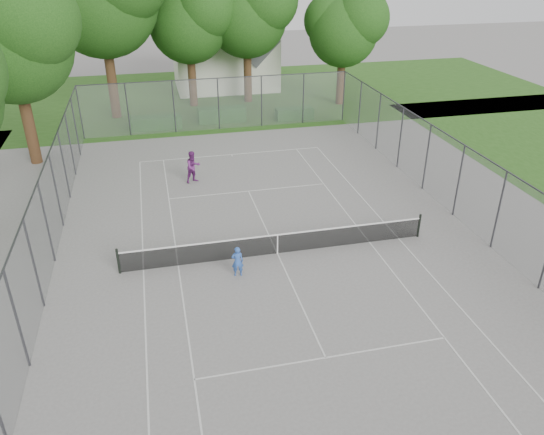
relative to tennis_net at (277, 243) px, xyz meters
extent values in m
plane|color=slate|center=(0.00, 0.00, -0.51)|extent=(120.00, 120.00, 0.00)
cube|color=#254E16|center=(0.00, 26.00, -0.51)|extent=(60.00, 20.00, 0.00)
cube|color=beige|center=(0.00, 11.88, -0.50)|extent=(10.97, 0.06, 0.01)
cube|color=beige|center=(-5.49, 0.00, -0.50)|extent=(0.06, 23.77, 0.01)
cube|color=beige|center=(5.49, 0.00, -0.50)|extent=(0.06, 23.77, 0.01)
cube|color=beige|center=(-4.12, 0.00, -0.50)|extent=(0.06, 23.77, 0.01)
cube|color=beige|center=(4.12, 0.00, -0.50)|extent=(0.06, 23.77, 0.01)
cube|color=beige|center=(0.00, -6.40, -0.50)|extent=(8.23, 0.06, 0.01)
cube|color=beige|center=(0.00, 6.40, -0.50)|extent=(8.23, 0.06, 0.01)
cube|color=beige|center=(0.00, 0.00, -0.50)|extent=(0.06, 12.80, 0.01)
cube|color=beige|center=(0.00, 11.73, -0.50)|extent=(0.06, 0.30, 0.01)
cylinder|color=black|center=(-6.39, 0.00, 0.04)|extent=(0.10, 0.10, 1.10)
cylinder|color=black|center=(6.39, 0.00, 0.04)|extent=(0.10, 0.10, 1.10)
cube|color=black|center=(0.00, 0.00, -0.06)|extent=(12.67, 0.01, 0.86)
cube|color=silver|center=(0.00, 0.00, 0.40)|extent=(12.77, 0.03, 0.06)
cube|color=silver|center=(0.00, 0.00, -0.07)|extent=(0.05, 0.02, 0.88)
cylinder|color=#38383D|center=(-9.00, 17.00, 1.24)|extent=(0.08, 0.08, 3.50)
cylinder|color=#38383D|center=(9.00, 17.00, 1.24)|extent=(0.08, 0.08, 3.50)
cube|color=slate|center=(0.00, 17.00, 1.24)|extent=(18.00, 0.02, 3.50)
cube|color=slate|center=(-9.00, 0.00, 1.24)|extent=(0.02, 34.00, 3.50)
cube|color=slate|center=(9.00, 0.00, 1.24)|extent=(0.02, 34.00, 3.50)
cube|color=#38383D|center=(0.00, 17.00, 2.99)|extent=(18.00, 0.05, 0.05)
cube|color=#38383D|center=(-9.00, 0.00, 2.99)|extent=(0.05, 34.00, 0.05)
cube|color=#38383D|center=(9.00, 0.00, 2.99)|extent=(0.05, 34.00, 0.05)
cylinder|color=#3E2616|center=(-7.03, 21.53, 2.19)|extent=(0.68, 0.68, 5.40)
sphere|color=#173D10|center=(-7.03, 21.53, 7.58)|extent=(7.68, 7.68, 7.68)
cylinder|color=#3E2616|center=(-1.13, 23.37, 1.55)|extent=(0.62, 0.62, 4.13)
sphere|color=#173D10|center=(-1.13, 23.37, 5.67)|extent=(5.87, 5.87, 5.87)
sphere|color=#173D10|center=(0.04, 22.49, 6.84)|extent=(4.69, 4.69, 4.69)
sphere|color=#173D10|center=(-2.16, 24.10, 6.55)|extent=(4.40, 4.40, 4.40)
cylinder|color=#3E2616|center=(3.29, 23.59, 1.67)|extent=(0.63, 0.63, 4.35)
sphere|color=#173D10|center=(3.29, 23.59, 6.01)|extent=(6.19, 6.19, 6.19)
sphere|color=#173D10|center=(2.21, 24.37, 6.94)|extent=(4.64, 4.64, 4.64)
cylinder|color=#3E2616|center=(10.27, 21.21, 1.32)|extent=(0.60, 0.60, 3.66)
sphere|color=#173D10|center=(10.27, 21.21, 4.98)|extent=(5.21, 5.21, 5.21)
sphere|color=#173D10|center=(11.31, 20.43, 6.02)|extent=(4.17, 4.17, 4.17)
sphere|color=#173D10|center=(9.36, 21.87, 5.76)|extent=(3.91, 3.91, 3.91)
cylinder|color=#3E2616|center=(-11.39, 13.25, 1.76)|extent=(0.64, 0.64, 4.53)
sphere|color=#173D10|center=(-11.39, 13.25, 6.28)|extent=(6.45, 6.45, 6.45)
sphere|color=#173D10|center=(-10.10, 12.28, 7.57)|extent=(5.16, 5.16, 5.16)
cube|color=#1E4F19|center=(-4.27, 18.08, -0.07)|extent=(3.50, 1.05, 0.87)
cube|color=#1E4F19|center=(0.41, 18.59, 0.02)|extent=(3.38, 0.97, 1.06)
cube|color=#1E4F19|center=(5.66, 18.04, -0.10)|extent=(2.72, 1.00, 0.82)
cube|color=white|center=(2.24, 28.78, 2.70)|extent=(8.56, 6.42, 6.42)
cube|color=#515257|center=(2.24, 28.78, 5.91)|extent=(8.48, 6.64, 8.48)
imported|color=#2E56AD|center=(-1.89, -1.20, 0.13)|extent=(0.49, 0.34, 1.27)
imported|color=#68236B|center=(-2.64, 8.26, 0.36)|extent=(1.05, 0.95, 1.75)
camera|label=1|loc=(-4.53, -18.37, 11.11)|focal=35.00mm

